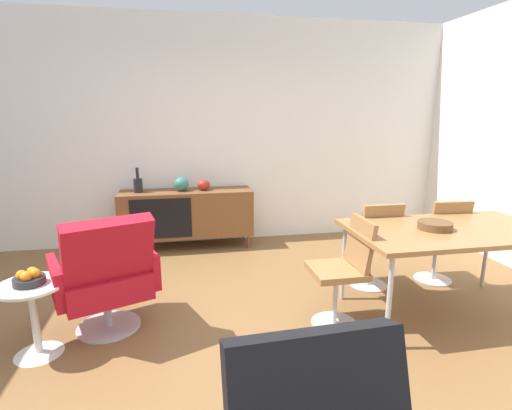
{
  "coord_description": "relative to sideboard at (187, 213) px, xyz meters",
  "views": [
    {
      "loc": [
        -0.33,
        -2.45,
        1.62
      ],
      "look_at": [
        0.26,
        0.63,
        0.9
      ],
      "focal_mm": 27.39,
      "sensor_mm": 36.0,
      "label": 1
    }
  ],
  "objects": [
    {
      "name": "vase_sculptural_dark",
      "position": [
        0.22,
        0.0,
        0.35
      ],
      "size": [
        0.15,
        0.15,
        0.13
      ],
      "color": "maroon",
      "rests_on": "sideboard"
    },
    {
      "name": "dining_chair_near_window",
      "position": [
        1.17,
        -2.1,
        0.03
      ],
      "size": [
        0.42,
        0.4,
        0.86
      ],
      "color": "#9E7042",
      "rests_on": "ground_plane"
    },
    {
      "name": "vase_ceramic_small",
      "position": [
        -0.56,
        0.0,
        0.38
      ],
      "size": [
        0.1,
        0.1,
        0.3
      ],
      "color": "black",
      "rests_on": "sideboard"
    },
    {
      "name": "wall_back",
      "position": [
        0.3,
        0.3,
        0.96
      ],
      "size": [
        6.8,
        0.12,
        2.8
      ],
      "primitive_type": "cube",
      "color": "white",
      "rests_on": "ground_plane"
    },
    {
      "name": "dining_chair_back_right",
      "position": [
        2.4,
        -1.54,
        0.03
      ],
      "size": [
        0.43,
        0.45,
        0.86
      ],
      "color": "#9E7042",
      "rests_on": "ground_plane"
    },
    {
      "name": "side_table_round",
      "position": [
        -1.07,
        -2.09,
        -0.12
      ],
      "size": [
        0.44,
        0.44,
        0.52
      ],
      "color": "white",
      "rests_on": "ground_plane"
    },
    {
      "name": "sideboard",
      "position": [
        0.0,
        0.0,
        0.0
      ],
      "size": [
        1.6,
        0.45,
        0.72
      ],
      "color": "brown",
      "rests_on": "ground_plane"
    },
    {
      "name": "ground_plane",
      "position": [
        0.3,
        -2.3,
        -0.44
      ],
      "size": [
        8.32,
        8.32,
        0.0
      ],
      "primitive_type": "plane",
      "color": "brown"
    },
    {
      "name": "fruit_bowl",
      "position": [
        -1.06,
        -2.09,
        0.12
      ],
      "size": [
        0.2,
        0.2,
        0.11
      ],
      "color": "#262628",
      "rests_on": "side_table_round"
    },
    {
      "name": "vase_cobalt",
      "position": [
        -0.05,
        0.0,
        0.36
      ],
      "size": [
        0.18,
        0.18,
        0.17
      ],
      "color": "#337266",
      "rests_on": "sideboard"
    },
    {
      "name": "wooden_bowl_on_table",
      "position": [
        1.91,
        -2.1,
        0.33
      ],
      "size": [
        0.26,
        0.26,
        0.06
      ],
      "primitive_type": "cylinder",
      "color": "brown",
      "rests_on": "dining_table"
    },
    {
      "name": "lounge_chair_red",
      "position": [
        -0.62,
        -1.88,
        0.03
      ],
      "size": [
        0.86,
        0.83,
        0.95
      ],
      "color": "red",
      "rests_on": "ground_plane"
    },
    {
      "name": "dining_table",
      "position": [
        2.05,
        -2.1,
        0.26
      ],
      "size": [
        1.6,
        0.9,
        0.74
      ],
      "color": "olive",
      "rests_on": "ground_plane"
    },
    {
      "name": "dining_chair_back_left",
      "position": [
        1.7,
        -1.54,
        0.03
      ],
      "size": [
        0.4,
        0.43,
        0.86
      ],
      "color": "#9E7042",
      "rests_on": "ground_plane"
    }
  ]
}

